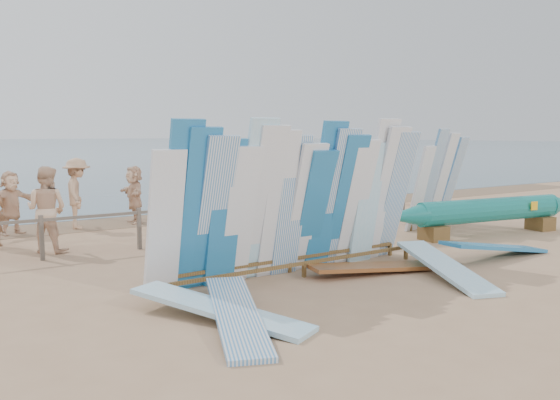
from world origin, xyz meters
TOP-DOWN VIEW (x-y plane):
  - ground at (0.00, 0.00)m, footprint 160.00×160.00m
  - wet_sand_strip at (0.00, 7.20)m, footprint 40.00×2.60m
  - fence at (0.00, 3.00)m, footprint 12.08×0.08m
  - main_surfboard_rack at (-0.53, -0.79)m, footprint 5.52×0.91m
  - side_surfboard_rack at (5.63, 1.43)m, footprint 2.40×1.20m
  - outrigger_canoe at (5.81, -0.11)m, footprint 6.46×1.47m
  - vendor_table at (1.92, 0.81)m, footprint 1.04×0.83m
  - flat_board_c at (0.78, -1.52)m, footprint 2.76×1.13m
  - flat_board_d at (3.60, -1.88)m, footprint 2.70×0.65m
  - flat_board_e at (-2.84, -2.64)m, footprint 1.54×2.71m
  - flat_board_b at (1.47, -2.41)m, footprint 1.45×2.72m
  - flat_board_a at (-2.91, -2.32)m, footprint 1.69×2.67m
  - beach_chair_left at (-0.23, 3.52)m, footprint 0.60×0.62m
  - beach_chair_right at (2.37, 3.65)m, footprint 0.72×0.74m
  - stroller at (3.11, 4.22)m, footprint 0.79×0.99m
  - beachgoer_2 at (-3.71, 3.79)m, footprint 0.93×0.91m
  - beachgoer_5 at (-0.75, 6.64)m, footprint 0.64×1.53m
  - beachgoer_3 at (-2.32, 6.56)m, footprint 0.81×1.29m
  - beachgoer_4 at (1.38, 3.78)m, footprint 1.14×0.64m
  - beachgoer_6 at (1.06, 3.60)m, footprint 0.96×0.70m
  - beachgoer_9 at (4.46, 5.64)m, footprint 0.83×1.31m
  - beachgoer_10 at (5.10, 4.03)m, footprint 1.16×0.67m
  - beachgoer_extra_0 at (8.50, 5.98)m, footprint 1.23×0.79m
  - beachgoer_11 at (-3.93, 6.54)m, footprint 1.53×1.04m
  - beachgoer_8 at (5.31, 4.96)m, footprint 0.83×0.47m
  - beachgoer_7 at (2.18, 5.17)m, footprint 0.66×0.63m

SIDE VIEW (x-z plane):
  - ground at x=0.00m, z-range 0.00..0.00m
  - wet_sand_strip at x=0.00m, z-range -0.01..0.01m
  - flat_board_c at x=0.78m, z-range -0.11..0.11m
  - flat_board_d at x=3.60m, z-range -0.22..0.22m
  - flat_board_e at x=-2.84m, z-range -0.16..0.16m
  - flat_board_b at x=1.47m, z-range -0.20..0.20m
  - flat_board_a at x=-2.91m, z-range -0.16..0.16m
  - beach_chair_left at x=-0.23m, z-range -0.18..0.68m
  - beach_chair_right at x=2.37m, z-range -0.19..0.71m
  - vendor_table at x=1.92m, z-range -0.21..1.03m
  - stroller at x=3.11m, z-range -0.12..1.07m
  - outrigger_canoe at x=5.81m, z-range 0.13..1.04m
  - fence at x=0.00m, z-range 0.18..1.08m
  - beachgoer_11 at x=-3.93m, z-range 0.00..1.58m
  - beachgoer_5 at x=-0.75m, z-range 0.00..1.60m
  - beachgoer_7 at x=2.18m, z-range 0.00..1.62m
  - beachgoer_8 at x=5.31m, z-range 0.00..1.63m
  - beachgoer_extra_0 at x=8.50m, z-range 0.00..1.77m
  - beachgoer_6 at x=1.06m, z-range 0.00..1.79m
  - beachgoer_2 at x=-3.71m, z-range 0.00..1.81m
  - beachgoer_4 at x=1.38m, z-range 0.00..1.83m
  - beachgoer_10 at x=5.10m, z-range 0.00..1.86m
  - beachgoer_3 at x=-2.32m, z-range 0.00..1.86m
  - beachgoer_9 at x=4.46m, z-range 0.00..1.88m
  - side_surfboard_rack at x=5.63m, z-range -0.12..2.49m
  - main_surfboard_rack at x=-0.53m, z-range -0.15..2.63m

